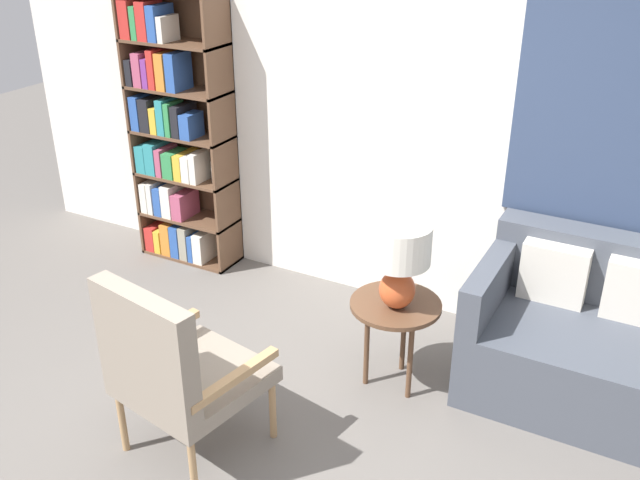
% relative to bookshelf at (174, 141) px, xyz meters
% --- Properties ---
extents(wall_back, '(6.40, 0.08, 2.70)m').
position_rel_bookshelf_xyz_m(wall_back, '(1.82, 0.19, 0.44)').
color(wall_back, white).
rests_on(wall_back, ground_plane).
extents(bookshelf, '(0.75, 0.30, 1.95)m').
position_rel_bookshelf_xyz_m(bookshelf, '(0.00, 0.00, 0.00)').
color(bookshelf, brown).
rests_on(bookshelf, ground_plane).
extents(armchair, '(0.70, 0.72, 0.99)m').
position_rel_bookshelf_xyz_m(armchair, '(1.36, -1.76, -0.36)').
color(armchair, tan).
rests_on(armchair, ground_plane).
extents(couch, '(1.61, 0.88, 0.85)m').
position_rel_bookshelf_xyz_m(couch, '(3.20, -0.27, -0.59)').
color(couch, '#474C56').
rests_on(couch, ground_plane).
extents(side_table, '(0.50, 0.50, 0.53)m').
position_rel_bookshelf_xyz_m(side_table, '(2.04, -0.72, -0.45)').
color(side_table, brown).
rests_on(side_table, ground_plane).
extents(table_lamp, '(0.33, 0.33, 0.48)m').
position_rel_bookshelf_xyz_m(table_lamp, '(2.06, -0.75, -0.08)').
color(table_lamp, '#C65128').
rests_on(table_lamp, side_table).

